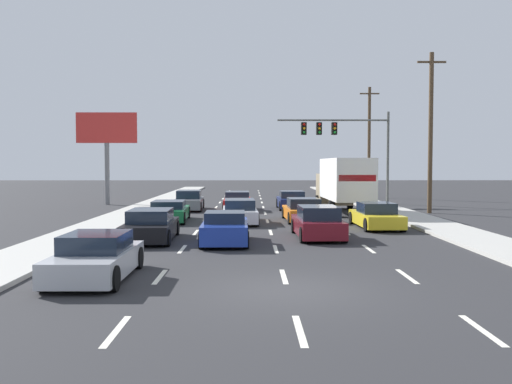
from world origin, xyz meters
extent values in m
plane|color=#2B2B2D|center=(0.00, 25.00, 0.00)|extent=(140.00, 140.00, 0.00)
cube|color=#B2AFA8|center=(8.25, 20.00, 0.07)|extent=(2.60, 80.00, 0.14)
cube|color=#B2AFA8|center=(-8.25, 20.00, 0.07)|extent=(2.60, 80.00, 0.14)
cube|color=silver|center=(-3.40, -3.36, 0.00)|extent=(0.14, 2.00, 0.01)
cube|color=silver|center=(-3.40, 1.64, 0.00)|extent=(0.14, 2.00, 0.01)
cube|color=silver|center=(-3.40, 6.64, 0.00)|extent=(0.14, 2.00, 0.01)
cube|color=silver|center=(-3.40, 11.64, 0.00)|extent=(0.14, 2.00, 0.01)
cube|color=silver|center=(-3.40, 16.64, 0.00)|extent=(0.14, 2.00, 0.01)
cube|color=silver|center=(-3.40, 21.64, 0.00)|extent=(0.14, 2.00, 0.01)
cube|color=silver|center=(-3.40, 26.64, 0.00)|extent=(0.14, 2.00, 0.01)
cube|color=silver|center=(-3.40, 31.64, 0.00)|extent=(0.14, 2.00, 0.01)
cube|color=silver|center=(-3.40, 36.64, 0.00)|extent=(0.14, 2.00, 0.01)
cube|color=silver|center=(-3.40, 41.64, 0.00)|extent=(0.14, 2.00, 0.01)
cube|color=silver|center=(-3.40, 46.64, 0.00)|extent=(0.14, 2.00, 0.01)
cube|color=silver|center=(-3.40, 51.64, 0.00)|extent=(0.14, 2.00, 0.01)
cube|color=silver|center=(0.00, -3.36, 0.00)|extent=(0.14, 2.00, 0.01)
cube|color=silver|center=(0.00, 1.64, 0.00)|extent=(0.14, 2.00, 0.01)
cube|color=silver|center=(0.00, 6.64, 0.00)|extent=(0.14, 2.00, 0.01)
cube|color=silver|center=(0.00, 11.64, 0.00)|extent=(0.14, 2.00, 0.01)
cube|color=silver|center=(0.00, 16.64, 0.00)|extent=(0.14, 2.00, 0.01)
cube|color=silver|center=(0.00, 21.64, 0.00)|extent=(0.14, 2.00, 0.01)
cube|color=silver|center=(0.00, 26.64, 0.00)|extent=(0.14, 2.00, 0.01)
cube|color=silver|center=(0.00, 31.64, 0.00)|extent=(0.14, 2.00, 0.01)
cube|color=silver|center=(0.00, 36.64, 0.00)|extent=(0.14, 2.00, 0.01)
cube|color=silver|center=(0.00, 41.64, 0.00)|extent=(0.14, 2.00, 0.01)
cube|color=silver|center=(0.00, 46.64, 0.00)|extent=(0.14, 2.00, 0.01)
cube|color=silver|center=(0.00, 51.64, 0.00)|extent=(0.14, 2.00, 0.01)
cube|color=silver|center=(3.40, -3.36, 0.00)|extent=(0.14, 2.00, 0.01)
cube|color=silver|center=(3.40, 1.64, 0.00)|extent=(0.14, 2.00, 0.01)
cube|color=silver|center=(3.40, 6.64, 0.00)|extent=(0.14, 2.00, 0.01)
cube|color=silver|center=(3.40, 11.64, 0.00)|extent=(0.14, 2.00, 0.01)
cube|color=silver|center=(3.40, 16.64, 0.00)|extent=(0.14, 2.00, 0.01)
cube|color=silver|center=(3.40, 21.64, 0.00)|extent=(0.14, 2.00, 0.01)
cube|color=silver|center=(3.40, 26.64, 0.00)|extent=(0.14, 2.00, 0.01)
cube|color=silver|center=(3.40, 31.64, 0.00)|extent=(0.14, 2.00, 0.01)
cube|color=silver|center=(3.40, 36.64, 0.00)|extent=(0.14, 2.00, 0.01)
cube|color=silver|center=(3.40, 41.64, 0.00)|extent=(0.14, 2.00, 0.01)
cube|color=silver|center=(3.40, 46.64, 0.00)|extent=(0.14, 2.00, 0.01)
cube|color=silver|center=(3.40, 51.64, 0.00)|extent=(0.14, 2.00, 0.01)
cube|color=slate|center=(-5.07, 24.09, 0.47)|extent=(1.89, 4.40, 0.65)
cube|color=#192333|center=(-5.07, 24.10, 1.07)|extent=(1.61, 2.21, 0.55)
cylinder|color=black|center=(-5.94, 25.69, 0.32)|extent=(0.24, 0.65, 0.64)
cylinder|color=black|center=(-4.30, 25.74, 0.32)|extent=(0.24, 0.65, 0.64)
cylinder|color=black|center=(-5.83, 22.44, 0.32)|extent=(0.24, 0.65, 0.64)
cylinder|color=black|center=(-4.20, 22.49, 0.32)|extent=(0.24, 0.65, 0.64)
cube|color=#196B38|center=(-5.32, 16.65, 0.43)|extent=(2.06, 4.70, 0.59)
cube|color=#192333|center=(-5.31, 16.36, 0.93)|extent=(1.74, 2.25, 0.41)
cylinder|color=black|center=(-6.27, 18.38, 0.32)|extent=(0.24, 0.65, 0.64)
cylinder|color=black|center=(-4.51, 18.45, 0.32)|extent=(0.24, 0.65, 0.64)
cylinder|color=black|center=(-6.13, 14.85, 0.32)|extent=(0.24, 0.65, 0.64)
cylinder|color=black|center=(-4.37, 14.92, 0.32)|extent=(0.24, 0.65, 0.64)
cube|color=black|center=(-4.97, 8.99, 0.45)|extent=(1.97, 4.53, 0.62)
cube|color=#192333|center=(-4.96, 8.96, 1.02)|extent=(1.69, 2.32, 0.50)
cylinder|color=black|center=(-5.88, 10.65, 0.32)|extent=(0.24, 0.65, 0.64)
cylinder|color=black|center=(-4.15, 10.70, 0.32)|extent=(0.24, 0.65, 0.64)
cylinder|color=black|center=(-5.78, 7.27, 0.32)|extent=(0.24, 0.65, 0.64)
cylinder|color=black|center=(-4.06, 7.32, 0.32)|extent=(0.24, 0.65, 0.64)
cube|color=#B7BABF|center=(-5.08, 1.36, 0.45)|extent=(1.81, 4.14, 0.62)
cube|color=#192333|center=(-5.08, 1.43, 1.00)|extent=(1.58, 2.01, 0.48)
cylinder|color=black|center=(-5.92, 2.87, 0.32)|extent=(0.22, 0.64, 0.64)
cylinder|color=black|center=(-4.25, 2.88, 0.32)|extent=(0.22, 0.64, 0.64)
cylinder|color=black|center=(-5.90, -0.17, 0.32)|extent=(0.22, 0.64, 0.64)
cylinder|color=black|center=(-4.24, -0.16, 0.32)|extent=(0.22, 0.64, 0.64)
cube|color=red|center=(-1.80, 23.87, 0.46)|extent=(1.81, 4.29, 0.64)
cube|color=#192333|center=(-1.80, 23.68, 1.03)|extent=(1.58, 2.20, 0.49)
cylinder|color=black|center=(-2.64, 25.45, 0.32)|extent=(0.23, 0.64, 0.64)
cylinder|color=black|center=(-1.00, 25.47, 0.32)|extent=(0.23, 0.64, 0.64)
cylinder|color=black|center=(-2.61, 22.28, 0.32)|extent=(0.23, 0.64, 0.64)
cylinder|color=black|center=(-0.96, 22.29, 0.32)|extent=(0.23, 0.64, 0.64)
cube|color=white|center=(-1.49, 15.82, 0.45)|extent=(1.95, 4.76, 0.61)
cube|color=#192333|center=(-1.49, 15.81, 1.00)|extent=(1.64, 2.49, 0.50)
cylinder|color=black|center=(-2.38, 17.58, 0.32)|extent=(0.25, 0.65, 0.64)
cylinder|color=black|center=(-0.75, 17.65, 0.32)|extent=(0.25, 0.65, 0.64)
cylinder|color=black|center=(-2.23, 13.99, 0.32)|extent=(0.25, 0.65, 0.64)
cylinder|color=black|center=(-0.60, 14.05, 0.32)|extent=(0.25, 0.65, 0.64)
cube|color=#1E389E|center=(-1.91, 8.14, 0.49)|extent=(1.80, 4.05, 0.70)
cube|color=#192333|center=(-1.91, 8.10, 1.04)|extent=(1.55, 1.77, 0.41)
cylinder|color=black|center=(-2.74, 9.59, 0.32)|extent=(0.23, 0.64, 0.64)
cylinder|color=black|center=(-1.12, 9.61, 0.32)|extent=(0.23, 0.64, 0.64)
cylinder|color=black|center=(-2.70, 6.67, 0.32)|extent=(0.23, 0.64, 0.64)
cylinder|color=black|center=(-1.08, 6.69, 0.32)|extent=(0.23, 0.64, 0.64)
cube|color=#141E4C|center=(1.91, 24.87, 0.46)|extent=(1.89, 4.04, 0.64)
cube|color=#192333|center=(1.92, 24.66, 1.02)|extent=(1.63, 1.93, 0.48)
cylinder|color=black|center=(1.04, 26.30, 0.32)|extent=(0.23, 0.64, 0.64)
cylinder|color=black|center=(2.72, 26.34, 0.32)|extent=(0.23, 0.64, 0.64)
cylinder|color=black|center=(1.10, 23.40, 0.32)|extent=(0.23, 0.64, 0.64)
cylinder|color=black|center=(2.78, 23.44, 0.32)|extent=(0.23, 0.64, 0.64)
cube|color=orange|center=(1.93, 16.68, 0.44)|extent=(2.01, 4.44, 0.59)
cube|color=#192333|center=(1.94, 16.36, 1.00)|extent=(1.70, 1.96, 0.54)
cylinder|color=black|center=(1.01, 18.28, 0.32)|extent=(0.24, 0.65, 0.64)
cylinder|color=black|center=(2.74, 18.35, 0.32)|extent=(0.24, 0.65, 0.64)
cylinder|color=black|center=(1.13, 15.01, 0.32)|extent=(0.24, 0.65, 0.64)
cylinder|color=black|center=(2.86, 15.07, 0.32)|extent=(0.24, 0.65, 0.64)
cube|color=maroon|center=(1.90, 9.80, 0.48)|extent=(1.89, 4.37, 0.67)
cube|color=#192333|center=(1.91, 9.56, 1.08)|extent=(1.61, 2.21, 0.54)
cylinder|color=black|center=(1.04, 11.38, 0.32)|extent=(0.24, 0.65, 0.64)
cylinder|color=black|center=(2.68, 11.43, 0.32)|extent=(0.24, 0.65, 0.64)
cylinder|color=black|center=(1.13, 8.17, 0.32)|extent=(0.24, 0.65, 0.64)
cylinder|color=black|center=(2.77, 8.22, 0.32)|extent=(0.24, 0.65, 0.64)
cube|color=white|center=(4.96, 20.62, 2.20)|extent=(2.46, 6.54, 2.50)
cube|color=red|center=(5.02, 17.39, 2.32)|extent=(2.09, 0.08, 0.36)
cube|color=tan|center=(4.86, 24.93, 1.37)|extent=(2.27, 2.18, 2.14)
cylinder|color=black|center=(3.75, 24.91, 0.48)|extent=(0.32, 0.97, 0.96)
cylinder|color=black|center=(5.97, 24.95, 0.48)|extent=(0.32, 0.97, 0.96)
cylinder|color=black|center=(3.87, 19.30, 0.48)|extent=(0.32, 0.97, 0.96)
cylinder|color=black|center=(6.09, 19.34, 0.48)|extent=(0.32, 0.97, 0.96)
cube|color=yellow|center=(5.20, 13.48, 0.43)|extent=(1.86, 4.58, 0.59)
cube|color=#192333|center=(5.20, 13.39, 0.98)|extent=(1.60, 1.98, 0.51)
cylinder|color=black|center=(4.34, 15.19, 0.32)|extent=(0.23, 0.64, 0.64)
cylinder|color=black|center=(5.99, 15.22, 0.32)|extent=(0.23, 0.64, 0.64)
cylinder|color=black|center=(4.40, 11.74, 0.32)|extent=(0.23, 0.64, 0.64)
cylinder|color=black|center=(6.06, 11.77, 0.32)|extent=(0.23, 0.64, 0.64)
cylinder|color=#595B56|center=(9.72, 29.63, 3.57)|extent=(0.20, 0.20, 7.15)
cylinder|color=#595B56|center=(5.44, 29.63, 6.49)|extent=(8.56, 0.14, 0.14)
cube|color=black|center=(5.55, 29.63, 5.84)|extent=(0.40, 0.56, 0.95)
sphere|color=red|center=(5.55, 29.32, 6.14)|extent=(0.20, 0.20, 0.20)
sphere|color=orange|center=(5.55, 29.32, 5.84)|extent=(0.20, 0.20, 0.20)
sphere|color=green|center=(5.55, 29.32, 5.54)|extent=(0.20, 0.20, 0.20)
cube|color=black|center=(4.37, 29.63, 5.84)|extent=(0.40, 0.56, 0.95)
sphere|color=red|center=(4.37, 29.32, 6.14)|extent=(0.20, 0.20, 0.20)
sphere|color=orange|center=(4.37, 29.32, 5.84)|extent=(0.20, 0.20, 0.20)
sphere|color=green|center=(4.37, 29.32, 5.54)|extent=(0.20, 0.20, 0.20)
cube|color=black|center=(3.19, 29.63, 5.84)|extent=(0.40, 0.56, 0.95)
sphere|color=red|center=(3.19, 29.32, 6.14)|extent=(0.20, 0.20, 0.20)
sphere|color=orange|center=(3.19, 29.32, 5.84)|extent=(0.20, 0.20, 0.20)
sphere|color=green|center=(3.19, 29.32, 5.54)|extent=(0.20, 0.20, 0.20)
cylinder|color=brown|center=(10.43, 21.60, 5.04)|extent=(0.28, 0.28, 10.09)
cube|color=brown|center=(10.43, 21.60, 9.49)|extent=(1.80, 0.12, 0.12)
cylinder|color=brown|center=(10.07, 38.21, 5.10)|extent=(0.28, 0.28, 10.21)
cube|color=brown|center=(10.07, 38.21, 9.61)|extent=(1.80, 0.12, 0.12)
cylinder|color=slate|center=(-11.88, 29.22, 2.36)|extent=(0.36, 0.36, 4.72)
cube|color=red|center=(-11.88, 29.22, 5.87)|extent=(4.61, 0.20, 2.31)
camera|label=1|loc=(-0.91, -13.59, 3.08)|focal=39.24mm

